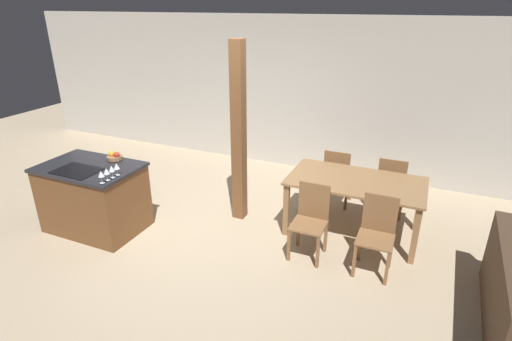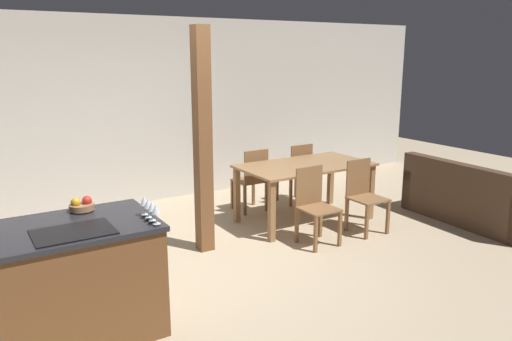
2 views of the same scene
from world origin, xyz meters
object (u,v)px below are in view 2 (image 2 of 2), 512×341
object	(u,v)px
dining_chair_near_right	(364,194)
couch	(474,201)
wine_glass_end	(144,201)
timber_post	(203,142)
dining_chair_far_left	(252,179)
dining_chair_far_right	(297,172)
dining_chair_near_left	(315,204)
fruit_bowl	(82,205)
dining_table	(305,172)
wine_glass_middle	(152,207)
wine_glass_far	(148,204)
wine_glass_near	(156,210)
kitchen_island	(73,281)

from	to	relation	value
dining_chair_near_right	couch	distance (m)	1.60
wine_glass_end	timber_post	size ratio (longest dim) A/B	0.06
dining_chair_far_left	timber_post	distance (m)	1.68
dining_chair_far_left	dining_chair_far_right	xyz separation A→B (m)	(0.77, 0.00, 0.00)
dining_chair_near_left	fruit_bowl	bearing A→B (deg)	-173.91
dining_table	dining_chair_far_right	distance (m)	0.83
wine_glass_middle	dining_table	xyz separation A→B (m)	(2.65, 1.55, -0.37)
wine_glass_far	dining_chair_far_left	size ratio (longest dim) A/B	0.17
wine_glass_near	dining_chair_near_right	bearing A→B (deg)	17.11
wine_glass_far	dining_chair_far_right	world-z (taller)	wine_glass_far
dining_table	dining_chair_far_left	size ratio (longest dim) A/B	1.92
wine_glass_far	wine_glass_end	world-z (taller)	same
timber_post	dining_chair_far_left	bearing A→B (deg)	37.72
wine_glass_middle	dining_chair_far_right	distance (m)	3.83
fruit_bowl	couch	world-z (taller)	fruit_bowl
kitchen_island	fruit_bowl	size ratio (longest dim) A/B	6.44
dining_chair_far_right	couch	world-z (taller)	dining_chair_far_right
kitchen_island	dining_chair_near_right	bearing A→B (deg)	9.16
wine_glass_far	dining_chair_near_left	bearing A→B (deg)	18.63
wine_glass_end	dining_chair_far_right	distance (m)	3.73
dining_chair_near_left	timber_post	distance (m)	1.49
wine_glass_end	timber_post	bearing A→B (deg)	47.19
wine_glass_far	dining_table	world-z (taller)	wine_glass_far
couch	dining_chair_near_left	bearing A→B (deg)	79.75
wine_glass_end	dining_table	world-z (taller)	wine_glass_end
dining_chair_near_left	dining_chair_far_right	world-z (taller)	same
fruit_bowl	wine_glass_end	size ratio (longest dim) A/B	1.30
wine_glass_middle	dining_chair_far_right	size ratio (longest dim) A/B	0.17
wine_glass_near	dining_chair_far_left	size ratio (longest dim) A/B	0.17
wine_glass_middle	dining_table	distance (m)	3.10
dining_table	dining_chair_far_left	distance (m)	0.83
dining_table	dining_chair_far_right	bearing A→B (deg)	61.17
fruit_bowl	dining_table	bearing A→B (deg)	17.94
wine_glass_near	wine_glass_far	distance (m)	0.17
timber_post	wine_glass_near	bearing A→B (deg)	-127.19
fruit_bowl	wine_glass_middle	size ratio (longest dim) A/B	1.30
couch	wine_glass_far	bearing A→B (deg)	95.41
wine_glass_far	timber_post	distance (m)	1.67
kitchen_island	dining_chair_far_left	world-z (taller)	kitchen_island
wine_glass_middle	wine_glass_far	bearing A→B (deg)	90.00
fruit_bowl	dining_chair_far_left	world-z (taller)	fruit_bowl
wine_glass_far	couch	bearing A→B (deg)	3.32
dining_chair_far_right	timber_post	size ratio (longest dim) A/B	0.36
fruit_bowl	couch	bearing A→B (deg)	-2.50
dining_chair_near_right	dining_chair_far_right	world-z (taller)	same
dining_chair_near_left	dining_table	bearing A→B (deg)	61.17
kitchen_island	dining_chair_far_right	bearing A→B (deg)	28.84
fruit_bowl	wine_glass_far	xyz separation A→B (m)	(0.40, -0.48, 0.07)
wine_glass_end	dining_chair_near_right	xyz separation A→B (m)	(3.04, 0.68, -0.57)
dining_chair_far_left	dining_table	bearing A→B (deg)	118.83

